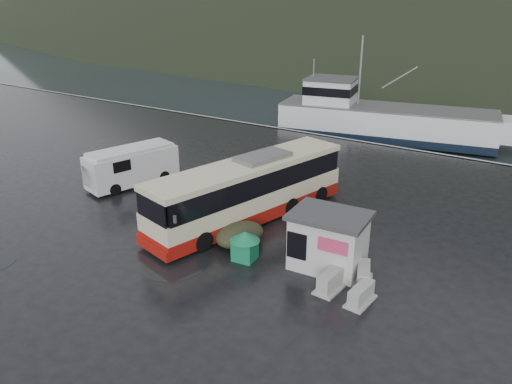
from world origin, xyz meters
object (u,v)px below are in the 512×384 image
Objects in this scene: waste_bin_left at (187,237)px; ticket_kiosk at (327,266)px; waste_bin_right at (245,259)px; coach_bus at (249,219)px; white_van at (134,184)px; jersey_barrier_c at (362,284)px; dome_tent at (240,244)px; fishing_trawler at (385,125)px; jersey_barrier_a at (331,289)px; jersey_barrier_b at (360,302)px.

ticket_kiosk is at bearing 9.40° from waste_bin_left.
ticket_kiosk is at bearing 22.53° from waste_bin_right.
coach_bus reaches higher than white_van.
ticket_kiosk is 1.98m from jersey_barrier_c.
waste_bin_right is 0.42× the size of ticket_kiosk.
white_van is at bearing 165.97° from ticket_kiosk.
dome_tent is 6.52m from jersey_barrier_c.
fishing_trawler is (-8.55, 27.21, 0.00)m from jersey_barrier_c.
ticket_kiosk is at bearing 165.53° from jersey_barrier_c.
coach_bus is 8.28m from jersey_barrier_c.
waste_bin_left is at bearing 175.99° from waste_bin_right.
coach_bus is 2.09× the size of white_van.
dome_tent reaches higher than jersey_barrier_a.
fishing_trawler is (-7.57, 28.30, 0.00)m from jersey_barrier_a.
waste_bin_left is 0.42× the size of ticket_kiosk.
dome_tent is 0.12× the size of fishing_trawler.
waste_bin_left is 0.92× the size of jersey_barrier_b.
jersey_barrier_b is at bearing -71.85° from jersey_barrier_c.
white_van is at bearing 153.49° from waste_bin_left.
coach_bus is at bearing 149.74° from jersey_barrier_a.
jersey_barrier_a is at bearing -86.19° from fishing_trawler.
jersey_barrier_c is at bearing -6.27° from coach_bus.
jersey_barrier_a is at bearing -63.34° from ticket_kiosk.
waste_bin_left reaches higher than jersey_barrier_c.
dome_tent is at bearing -179.42° from ticket_kiosk.
jersey_barrier_a reaches higher than jersey_barrier_c.
waste_bin_right is at bearing -94.91° from fishing_trawler.
jersey_barrier_a is (6.79, -3.96, 0.00)m from coach_bus.
coach_bus is 6.31m from ticket_kiosk.
jersey_barrier_b is (5.91, -0.39, 0.00)m from waste_bin_right.
coach_bus reaches higher than dome_tent.
dome_tent is 7.12m from jersey_barrier_b.
waste_bin_left is at bearing 177.30° from jersey_barrier_a.
white_van is at bearing 165.04° from jersey_barrier_a.
ticket_kiosk is at bearing -8.08° from coach_bus.
dome_tent is at bearing 133.59° from waste_bin_right.
jersey_barrier_c is (-0.45, 1.37, 0.00)m from jersey_barrier_b.
waste_bin_right is 3.83m from ticket_kiosk.
jersey_barrier_b is (8.22, -4.23, 0.00)m from coach_bus.
coach_bus is 9.27m from white_van.
jersey_barrier_b is at bearing 0.64° from white_van.
waste_bin_right is 1.53m from dome_tent.
coach_bus reaches higher than ticket_kiosk.
waste_bin_right is at bearing 176.19° from jersey_barrier_b.
dome_tent is at bearing 167.83° from jersey_barrier_b.
waste_bin_left is 0.86× the size of jersey_barrier_c.
white_van is 12.30m from waste_bin_right.
dome_tent is at bearing 17.43° from waste_bin_left.
waste_bin_left is at bearing -11.26° from white_van.
fishing_trawler reaches higher than dome_tent.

